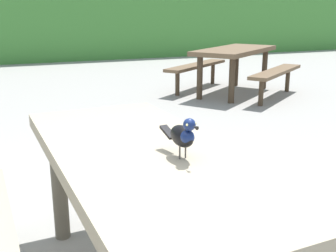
{
  "coord_description": "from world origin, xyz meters",
  "views": [
    {
      "loc": [
        -0.39,
        -1.43,
        1.34
      ],
      "look_at": [
        0.29,
        0.21,
        0.84
      ],
      "focal_mm": 44.29,
      "sensor_mm": 36.0,
      "label": 1
    }
  ],
  "objects": [
    {
      "name": "hedge_wall",
      "position": [
        0.0,
        10.99,
        0.88
      ],
      "size": [
        28.0,
        2.36,
        1.75
      ],
      "primitive_type": "cube",
      "color": "#428438",
      "rests_on": "ground"
    },
    {
      "name": "picnic_table_foreground",
      "position": [
        0.18,
        0.21,
        0.56
      ],
      "size": [
        1.75,
        1.83,
        0.74
      ],
      "color": "gray",
      "rests_on": "ground"
    },
    {
      "name": "bird_grackle",
      "position": [
        0.29,
        0.05,
        0.84
      ],
      "size": [
        0.09,
        0.29,
        0.18
      ],
      "color": "black",
      "rests_on": "picnic_table_foreground"
    },
    {
      "name": "picnic_table_mid_right",
      "position": [
        3.21,
        4.4,
        0.56
      ],
      "size": [
        2.37,
        2.36,
        0.74
      ],
      "color": "brown",
      "rests_on": "ground"
    }
  ]
}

